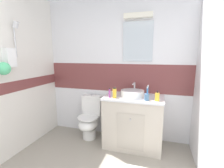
% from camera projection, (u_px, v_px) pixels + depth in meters
% --- Properties ---
extents(wall_back_tiled, '(3.20, 0.20, 2.50)m').
position_uv_depth(wall_back_tiled, '(117.00, 69.00, 2.94)').
color(wall_back_tiled, white).
rests_on(wall_back_tiled, ground_plane).
extents(vanity_cabinet, '(0.94, 0.59, 0.85)m').
position_uv_depth(vanity_cabinet, '(133.00, 121.00, 2.67)').
color(vanity_cabinet, beige).
rests_on(vanity_cabinet, ground_plane).
extents(sink_basin, '(0.38, 0.42, 0.20)m').
position_uv_depth(sink_basin, '(132.00, 93.00, 2.60)').
color(sink_basin, white).
rests_on(sink_basin, vanity_cabinet).
extents(toilet, '(0.37, 0.50, 0.78)m').
position_uv_depth(toilet, '(90.00, 118.00, 2.95)').
color(toilet, white).
rests_on(toilet, ground_plane).
extents(toothbrush_cup, '(0.07, 0.07, 0.23)m').
position_uv_depth(toothbrush_cup, '(147.00, 97.00, 2.36)').
color(toothbrush_cup, '#4C7299').
rests_on(toothbrush_cup, vanity_cabinet).
extents(soap_dispenser, '(0.06, 0.06, 0.16)m').
position_uv_depth(soap_dispenser, '(157.00, 97.00, 2.34)').
color(soap_dispenser, yellow).
rests_on(soap_dispenser, vanity_cabinet).
extents(toothpaste_tube_upright, '(0.03, 0.03, 0.16)m').
position_uv_depth(toothpaste_tube_upright, '(109.00, 93.00, 2.51)').
color(toothpaste_tube_upright, '#993F99').
rests_on(toothpaste_tube_upright, vanity_cabinet).
extents(mouthwash_bottle, '(0.06, 0.06, 0.16)m').
position_uv_depth(mouthwash_bottle, '(115.00, 93.00, 2.50)').
color(mouthwash_bottle, yellow).
rests_on(mouthwash_bottle, vanity_cabinet).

